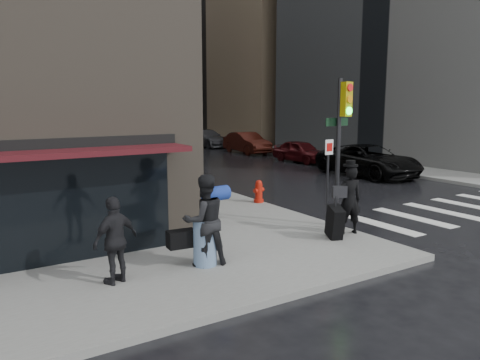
% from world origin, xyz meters
% --- Properties ---
extents(ground, '(140.00, 140.00, 0.00)m').
position_xyz_m(ground, '(0.00, 0.00, 0.00)').
color(ground, black).
rests_on(ground, ground).
extents(sidewalk_left, '(4.00, 50.00, 0.15)m').
position_xyz_m(sidewalk_left, '(0.00, 27.00, 0.07)').
color(sidewalk_left, slate).
rests_on(sidewalk_left, ground).
extents(sidewalk_right, '(3.00, 50.00, 0.15)m').
position_xyz_m(sidewalk_right, '(13.50, 27.00, 0.07)').
color(sidewalk_right, slate).
rests_on(sidewalk_right, ground).
extents(crosswalk, '(8.50, 3.00, 0.01)m').
position_xyz_m(crosswalk, '(7.50, 1.00, 0.00)').
color(crosswalk, silver).
rests_on(crosswalk, ground).
extents(bldg_right_far, '(22.00, 20.00, 25.00)m').
position_xyz_m(bldg_right_far, '(26.00, 58.00, 12.50)').
color(bldg_right_far, gray).
rests_on(bldg_right_far, ground).
extents(bldg_distant, '(40.00, 12.00, 32.00)m').
position_xyz_m(bldg_distant, '(6.00, 78.00, 16.00)').
color(bldg_distant, gray).
rests_on(bldg_distant, ground).
extents(man_overcoat, '(1.35, 0.91, 2.04)m').
position_xyz_m(man_overcoat, '(1.46, 0.38, 1.01)').
color(man_overcoat, black).
rests_on(man_overcoat, ground).
extents(man_jeans, '(1.43, 0.85, 2.02)m').
position_xyz_m(man_jeans, '(-2.91, 0.26, 1.16)').
color(man_jeans, black).
rests_on(man_jeans, ground).
extents(man_greycoat, '(1.11, 0.77, 1.74)m').
position_xyz_m(man_greycoat, '(-4.86, 0.27, 1.02)').
color(man_greycoat, black).
rests_on(man_greycoat, ground).
extents(traffic_light, '(1.04, 0.52, 4.20)m').
position_xyz_m(traffic_light, '(1.88, 1.12, 2.86)').
color(traffic_light, black).
rests_on(traffic_light, ground).
extents(fire_hydrant, '(0.46, 0.35, 0.80)m').
position_xyz_m(fire_hydrant, '(1.80, 5.04, 0.51)').
color(fire_hydrant, '#B5190B').
rests_on(fire_hydrant, ground).
extents(parked_car_0, '(2.71, 5.72, 1.58)m').
position_xyz_m(parked_car_0, '(10.51, 7.94, 0.79)').
color(parked_car_0, black).
rests_on(parked_car_0, ground).
extents(parked_car_1, '(1.91, 4.12, 1.37)m').
position_xyz_m(parked_car_1, '(11.17, 14.09, 0.68)').
color(parked_car_1, '#440D10').
rests_on(parked_car_1, ground).
extents(parked_car_2, '(1.82, 4.73, 1.54)m').
position_xyz_m(parked_car_2, '(11.14, 20.23, 0.77)').
color(parked_car_2, '#3A120B').
rests_on(parked_car_2, ground).
extents(parked_car_3, '(2.53, 5.21, 1.46)m').
position_xyz_m(parked_car_3, '(11.09, 26.38, 0.73)').
color(parked_car_3, '#3D3D42').
rests_on(parked_car_3, ground).
extents(parked_car_4, '(2.38, 4.94, 1.63)m').
position_xyz_m(parked_car_4, '(10.81, 32.52, 0.81)').
color(parked_car_4, '#424348').
rests_on(parked_car_4, ground).
extents(parked_car_5, '(1.98, 5.05, 1.64)m').
position_xyz_m(parked_car_5, '(10.54, 38.67, 0.82)').
color(parked_car_5, '#4B4B50').
rests_on(parked_car_5, ground).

